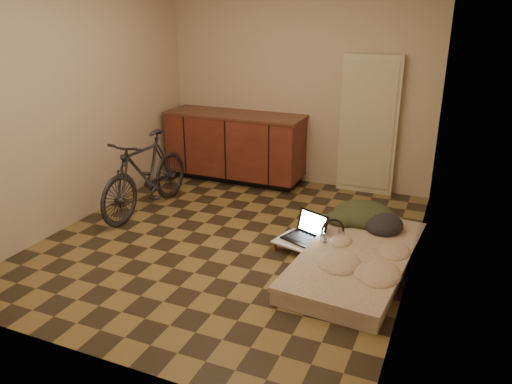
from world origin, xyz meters
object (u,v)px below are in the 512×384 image
at_px(lap_desk, 308,244).
at_px(laptop, 306,233).
at_px(futon, 357,259).
at_px(bicycle, 145,170).

relative_size(lap_desk, laptop, 1.53).
height_order(futon, lap_desk, futon).
height_order(bicycle, futon, bicycle).
distance_m(bicycle, laptop, 1.99).
distance_m(bicycle, futon, 2.56).
bearing_deg(bicycle, lap_desk, -4.61).
bearing_deg(laptop, lap_desk, -36.83).
bearing_deg(lap_desk, laptop, 135.15).
bearing_deg(lap_desk, bicycle, -172.84).
xyz_separation_m(futon, laptop, (-0.55, 0.19, 0.07)).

